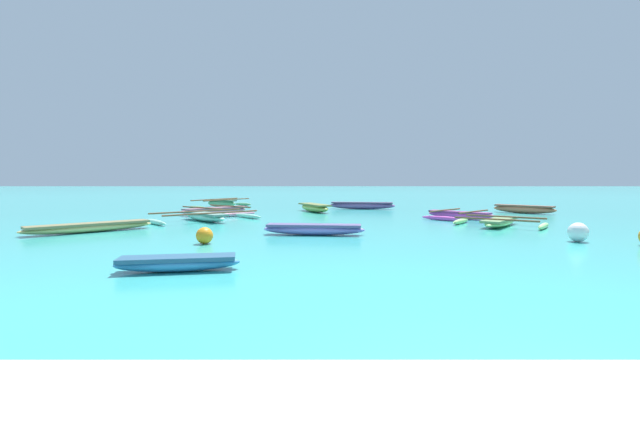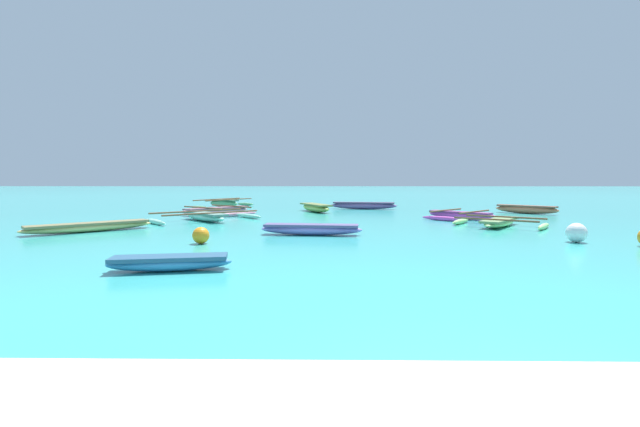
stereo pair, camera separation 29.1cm
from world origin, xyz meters
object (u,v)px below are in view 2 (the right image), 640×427
moored_boat_1 (205,216)px  moored_boat_8 (526,209)px  mooring_buoy_0 (201,235)px  mooring_buoy_2 (577,233)px  moored_boat_5 (311,229)px  moored_boat_6 (364,205)px  moored_boat_2 (460,215)px  moored_boat_4 (224,203)px  moored_boat_9 (316,207)px  moored_boat_0 (217,211)px  moored_boat_3 (90,227)px  moored_boat_7 (170,262)px  moored_boat_10 (500,222)px

moored_boat_1 → moored_boat_8: moored_boat_8 is taller
mooring_buoy_0 → mooring_buoy_2: mooring_buoy_2 is taller
moored_boat_5 → moored_boat_6: 12.50m
moored_boat_2 → moored_boat_1: bearing=-129.5°
moored_boat_4 → moored_boat_9: size_ratio=1.41×
moored_boat_2 → moored_boat_5: bearing=-93.8°
moored_boat_0 → moored_boat_5: moored_boat_0 is taller
moored_boat_5 → moored_boat_9: (-0.11, 9.96, 0.05)m
moored_boat_4 → moored_boat_9: bearing=-3.7°
moored_boat_1 → moored_boat_3: (-2.83, -3.89, -0.02)m
moored_boat_0 → moored_boat_9: size_ratio=1.30×
moored_boat_4 → moored_boat_5: moored_boat_4 is taller
moored_boat_3 → moored_boat_5: 7.59m
moored_boat_0 → moored_boat_6: moored_boat_6 is taller
moored_boat_9 → moored_boat_0: bearing=-94.2°
moored_boat_7 → moored_boat_10: moored_boat_10 is taller
moored_boat_8 → mooring_buoy_2: bearing=-63.9°
moored_boat_3 → moored_boat_6: size_ratio=0.86×
moored_boat_5 → mooring_buoy_2: (7.53, -1.52, 0.08)m
moored_boat_2 → moored_boat_10: (0.52, -3.18, -0.02)m
moored_boat_0 → mooring_buoy_0: mooring_buoy_0 is taller
moored_boat_4 → moored_boat_8: 17.87m
moored_boat_6 → moored_boat_7: moored_boat_6 is taller
moored_boat_10 → mooring_buoy_0: bearing=151.0°
moored_boat_2 → moored_boat_9: 7.84m
mooring_buoy_2 → moored_boat_0: bearing=142.6°
moored_boat_5 → moored_boat_6: size_ratio=0.82×
moored_boat_7 → moored_boat_5: bearing=54.9°
moored_boat_4 → moored_boat_9: (6.07, -4.02, -0.01)m
moored_boat_2 → moored_boat_6: bearing=165.3°
moored_boat_10 → mooring_buoy_2: bearing=-136.8°
moored_boat_6 → moored_boat_0: bearing=-142.0°
moored_boat_3 → moored_boat_9: size_ratio=1.08×
moored_boat_1 → moored_boat_8: bearing=63.8°
moored_boat_1 → moored_boat_0: bearing=144.7°
moored_boat_6 → mooring_buoy_0: size_ratio=8.70×
moored_boat_1 → moored_boat_5: 6.61m
moored_boat_10 → mooring_buoy_0: size_ratio=7.78×
moored_boat_7 → moored_boat_9: size_ratio=0.75×
mooring_buoy_0 → moored_boat_4: bearing=101.4°
moored_boat_2 → moored_boat_6: (-3.80, 6.41, 0.06)m
moored_boat_0 → moored_boat_3: (-2.45, -7.40, -0.02)m
moored_boat_7 → moored_boat_0: bearing=90.5°
moored_boat_4 → mooring_buoy_0: moored_boat_4 is taller
moored_boat_8 → moored_boat_1: bearing=-120.3°
mooring_buoy_2 → moored_boat_2: bearing=97.8°
moored_boat_0 → moored_boat_10: size_ratio=1.17×
moored_boat_3 → mooring_buoy_2: (15.08, -2.26, 0.10)m
moored_boat_2 → moored_boat_7: (-9.07, -11.25, -0.01)m
moored_boat_3 → moored_boat_5: size_ratio=1.05×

